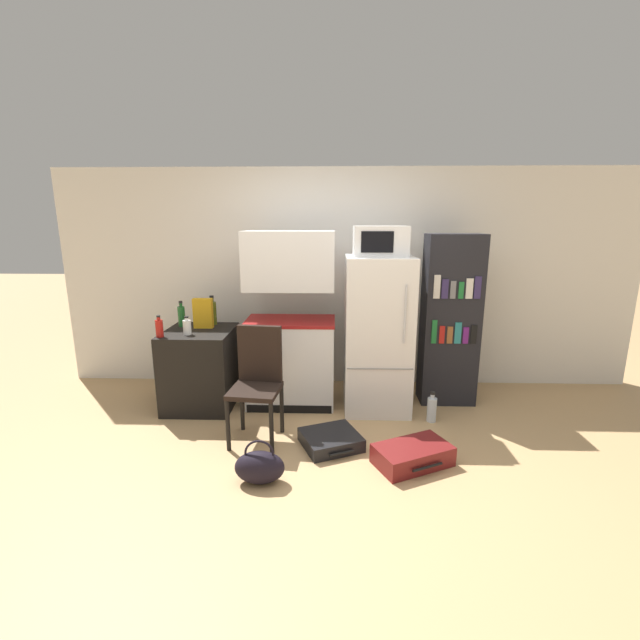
# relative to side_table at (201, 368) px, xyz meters

# --- Properties ---
(ground_plane) EXTENTS (24.00, 24.00, 0.00)m
(ground_plane) POSITION_rel_side_table_xyz_m (1.28, -1.25, -0.39)
(ground_plane) COLOR tan
(wall_back) EXTENTS (6.40, 0.10, 2.40)m
(wall_back) POSITION_rel_side_table_xyz_m (1.48, 0.75, 0.81)
(wall_back) COLOR white
(wall_back) RESTS_ON ground_plane
(side_table) EXTENTS (0.66, 0.70, 0.79)m
(side_table) POSITION_rel_side_table_xyz_m (0.00, 0.00, 0.00)
(side_table) COLOR black
(side_table) RESTS_ON ground_plane
(kitchen_hutch) EXTENTS (0.89, 0.53, 1.75)m
(kitchen_hutch) POSITION_rel_side_table_xyz_m (0.90, 0.09, 0.41)
(kitchen_hutch) COLOR white
(kitchen_hutch) RESTS_ON ground_plane
(refrigerator) EXTENTS (0.63, 0.68, 1.52)m
(refrigerator) POSITION_rel_side_table_xyz_m (1.76, 0.02, 0.37)
(refrigerator) COLOR white
(refrigerator) RESTS_ON ground_plane
(microwave) EXTENTS (0.50, 0.36, 0.28)m
(microwave) POSITION_rel_side_table_xyz_m (1.76, 0.02, 1.26)
(microwave) COLOR silver
(microwave) RESTS_ON refrigerator
(bookshelf) EXTENTS (0.55, 0.33, 1.72)m
(bookshelf) POSITION_rel_side_table_xyz_m (2.51, 0.19, 0.47)
(bookshelf) COLOR black
(bookshelf) RESTS_ON ground_plane
(bottle_green_tall) EXTENTS (0.07, 0.07, 0.26)m
(bottle_green_tall) POSITION_rel_side_table_xyz_m (-0.22, 0.16, 0.50)
(bottle_green_tall) COLOR #1E6028
(bottle_green_tall) RESTS_ON side_table
(bottle_olive_oil) EXTENTS (0.08, 0.08, 0.30)m
(bottle_olive_oil) POSITION_rel_side_table_xyz_m (0.08, 0.25, 0.52)
(bottle_olive_oil) COLOR #566619
(bottle_olive_oil) RESTS_ON side_table
(bottle_ketchup_red) EXTENTS (0.07, 0.07, 0.21)m
(bottle_ketchup_red) POSITION_rel_side_table_xyz_m (-0.28, -0.25, 0.48)
(bottle_ketchup_red) COLOR #AD1914
(bottle_ketchup_red) RESTS_ON side_table
(bottle_milk_white) EXTENTS (0.08, 0.08, 0.18)m
(bottle_milk_white) POSITION_rel_side_table_xyz_m (-0.05, -0.16, 0.47)
(bottle_milk_white) COLOR white
(bottle_milk_white) RESTS_ON side_table
(cereal_box) EXTENTS (0.19, 0.07, 0.30)m
(cereal_box) POSITION_rel_side_table_xyz_m (0.02, 0.10, 0.54)
(cereal_box) COLOR gold
(cereal_box) RESTS_ON side_table
(chair) EXTENTS (0.44, 0.45, 0.97)m
(chair) POSITION_rel_side_table_xyz_m (0.69, -0.63, 0.17)
(chair) COLOR black
(chair) RESTS_ON ground_plane
(suitcase_large_flat) EXTENTS (0.58, 0.56, 0.11)m
(suitcase_large_flat) POSITION_rel_side_table_xyz_m (1.32, -0.79, -0.34)
(suitcase_large_flat) COLOR black
(suitcase_large_flat) RESTS_ON ground_plane
(suitcase_small_flat) EXTENTS (0.66, 0.54, 0.16)m
(suitcase_small_flat) POSITION_rel_side_table_xyz_m (1.95, -1.05, -0.32)
(suitcase_small_flat) COLOR maroon
(suitcase_small_flat) RESTS_ON ground_plane
(handbag) EXTENTS (0.36, 0.20, 0.33)m
(handbag) POSITION_rel_side_table_xyz_m (0.81, -1.32, -0.27)
(handbag) COLOR black
(handbag) RESTS_ON ground_plane
(water_bottle_front) EXTENTS (0.09, 0.09, 0.30)m
(water_bottle_front) POSITION_rel_side_table_xyz_m (2.26, -0.31, -0.27)
(water_bottle_front) COLOR silver
(water_bottle_front) RESTS_ON ground_plane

